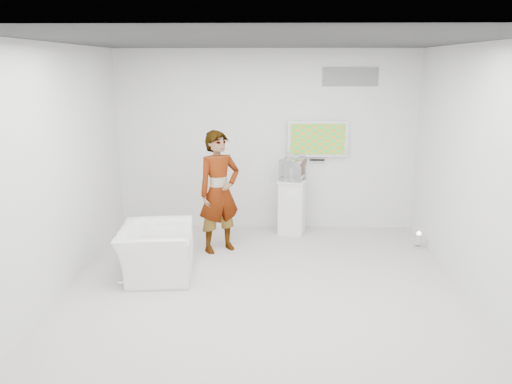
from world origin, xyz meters
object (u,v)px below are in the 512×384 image
Objects in this scene: armchair at (156,252)px; pedestal at (292,207)px; person at (219,192)px; tv at (317,139)px; floor_uplight at (418,240)px.

armchair is 2.61m from pedestal.
person is 1.36m from armchair.
person is at bearing -42.31° from armchair.
person reaches higher than pedestal.
pedestal is (1.88, 1.80, 0.11)m from armchair.
armchair is (-2.30, -2.08, -1.21)m from tv.
pedestal is at bearing -146.60° from tv.
person is 1.75× the size of armchair.
tv is at bearing 33.40° from pedestal.
tv is 1.10× the size of pedestal.
armchair is at bearing -137.86° from tv.
pedestal is at bearing 160.13° from floor_uplight.
person reaches higher than floor_uplight.
armchair is 1.15× the size of pedestal.
tv is at bearing 2.39° from person.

